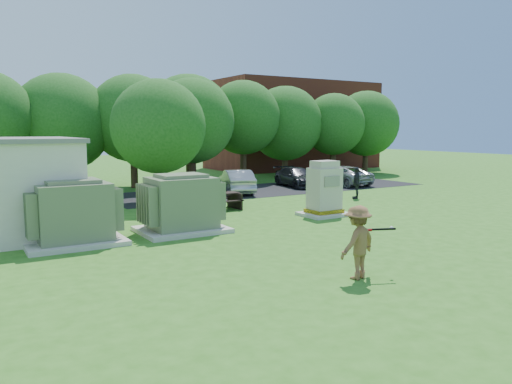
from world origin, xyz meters
TOP-DOWN VIEW (x-y plane):
  - ground at (0.00, 0.00)m, footprint 120.00×120.00m
  - brick_building at (18.00, 27.00)m, footprint 15.00×8.00m
  - parking_strip at (7.00, 13.50)m, footprint 20.00×6.00m
  - transformer_left at (-6.50, 4.50)m, footprint 3.00×2.40m
  - transformer_right at (-2.80, 4.50)m, footprint 3.00×2.40m
  - generator_cabinet at (3.67, 4.48)m, footprint 1.91×1.56m
  - picnic_table at (0.59, 8.14)m, footprint 1.80×1.35m
  - batter at (-1.35, -2.99)m, footprint 1.28×0.91m
  - person_at_picnic at (-0.87, 7.37)m, footprint 0.81×0.63m
  - person_walking_right at (8.45, 7.70)m, footprint 0.95×1.02m
  - car_white at (1.16, 13.03)m, footprint 2.07×4.26m
  - car_silver_a at (4.15, 12.97)m, footprint 2.63×4.36m
  - car_dark at (9.04, 13.81)m, footprint 2.32×4.43m
  - car_silver_b at (11.95, 13.10)m, footprint 2.46×4.72m
  - batting_equipment at (-0.74, -3.08)m, footprint 0.97×0.39m
  - tree_row at (1.75, 18.50)m, footprint 41.30×13.30m

SIDE VIEW (x-z plane):
  - ground at x=0.00m, z-range 0.00..0.00m
  - parking_strip at x=7.00m, z-range 0.00..0.01m
  - picnic_table at x=0.59m, z-range 0.10..0.87m
  - car_dark at x=9.04m, z-range 0.00..1.22m
  - car_silver_b at x=11.95m, z-range 0.00..1.27m
  - car_silver_a at x=4.15m, z-range 0.00..1.36m
  - car_white at x=1.16m, z-range 0.00..1.40m
  - person_at_picnic at x=-0.87m, z-range 0.00..1.66m
  - person_walking_right at x=8.45m, z-range 0.00..1.68m
  - batter at x=-1.35m, z-range 0.00..1.81m
  - transformer_left at x=-6.50m, z-range -0.07..2.00m
  - transformer_right at x=-2.80m, z-range -0.07..2.00m
  - generator_cabinet at x=3.67m, z-range -0.15..2.18m
  - batting_equipment at x=-0.74m, z-range 1.13..1.23m
  - brick_building at x=18.00m, z-range 0.00..8.00m
  - tree_row at x=1.75m, z-range 0.50..7.80m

